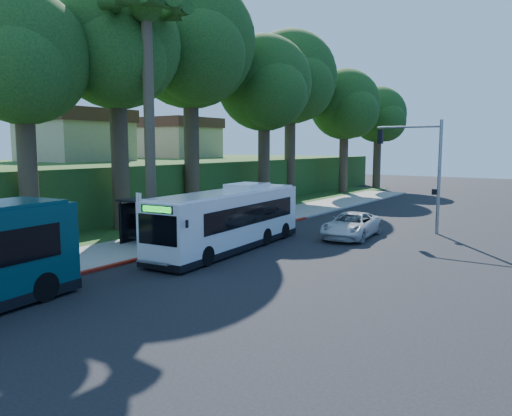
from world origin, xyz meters
The scene contains 18 objects.
ground centered at (0.00, 0.00, 0.00)m, with size 140.00×140.00×0.00m, color black.
sidewalk centered at (-7.30, 0.00, 0.06)m, with size 4.50×70.00×0.12m, color gray.
red_curb centered at (-5.00, -4.00, 0.07)m, with size 0.25×30.00×0.13m, color maroon.
grass_verge centered at (-13.00, 5.00, 0.03)m, with size 8.00×70.00×0.06m, color #234719.
bus_shelter centered at (-7.26, -2.86, 1.81)m, with size 3.20×1.51×2.55m.
stop_sign_pole centered at (-5.40, -5.00, 2.08)m, with size 0.35×0.06×3.17m.
traffic_signal_pole centered at (3.78, 10.00, 4.42)m, with size 4.10×0.30×7.00m.
palm_tree centered at (-8.20, -1.50, 12.38)m, with size 4.20×4.20×14.40m.
hillside_backdrop centered at (-26.30, 15.10, 2.44)m, with size 24.00×60.00×8.80m.
tree_0 centered at (-12.40, -0.02, 11.20)m, with size 8.40×8.00×15.70m.
tree_1 centered at (-13.37, 7.98, 12.73)m, with size 10.50×10.00×18.26m.
tree_2 centered at (-11.89, 15.98, 10.48)m, with size 8.82×8.40×15.12m.
tree_3 centered at (-13.88, 23.98, 11.98)m, with size 10.08×9.60×17.28m.
tree_4 centered at (-11.40, 31.98, 9.73)m, with size 8.40×8.00×14.14m.
tree_5 centered at (-10.41, 39.99, 8.96)m, with size 7.35×7.00×12.86m.
tree_6 centered at (-12.91, -6.01, 9.71)m, with size 7.56×7.20×13.74m.
white_bus centered at (-2.98, -0.94, 1.64)m, with size 3.31×11.44×3.36m.
pickup centered at (0.92, 5.83, 0.74)m, with size 2.45×5.32×1.48m, color silver.
Camera 1 is at (12.68, -21.54, 5.41)m, focal length 35.00 mm.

